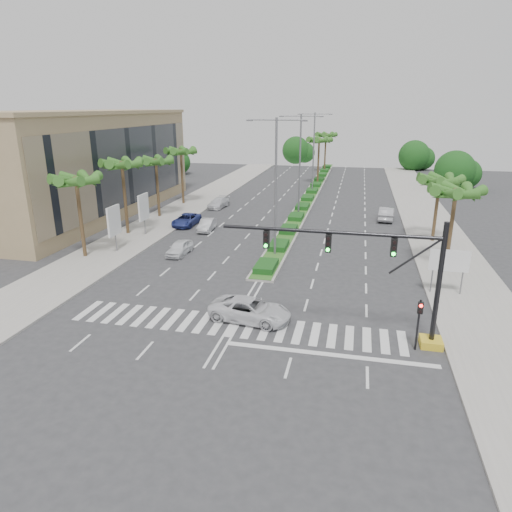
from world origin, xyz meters
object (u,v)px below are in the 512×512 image
Objects in this scene: car_parked_c at (186,220)px; car_right at (386,213)px; car_parked_b at (207,225)px; car_parked_a at (180,248)px; car_parked_d at (219,203)px; car_crossing at (250,310)px.

car_right is at bearing 20.12° from car_parked_c.
car_parked_b is 0.82× the size of car_parked_c.
car_parked_b is (-0.26, 8.59, 0.00)m from car_parked_a.
car_parked_d is (0.73, 10.00, -0.01)m from car_parked_c.
car_right reaches higher than car_parked_d.
car_crossing reaches higher than car_parked_b.
car_parked_d is (-2.51, 20.19, 0.01)m from car_parked_a.
car_crossing is 31.08m from car_right.
car_parked_d is at bearing -0.88° from car_right.
car_crossing is at bearing -59.02° from car_parked_c.
car_crossing is (9.36, -11.69, 0.08)m from car_parked_a.
car_crossing reaches higher than car_parked_d.
car_crossing is at bearing 77.26° from car_right.
car_parked_c is at bearing 24.35° from car_right.
car_parked_b is 0.81× the size of car_right.
car_parked_c is (-2.99, 1.60, 0.02)m from car_parked_b.
car_parked_b is 21.35m from car_right.
car_parked_a is at bearing 48.57° from car_right.
car_parked_c reaches higher than car_parked_d.
car_parked_d is at bearing 98.72° from car_parked_a.
car_parked_a is at bearing -92.46° from car_parked_b.
car_parked_d reaches higher than car_parked_b.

